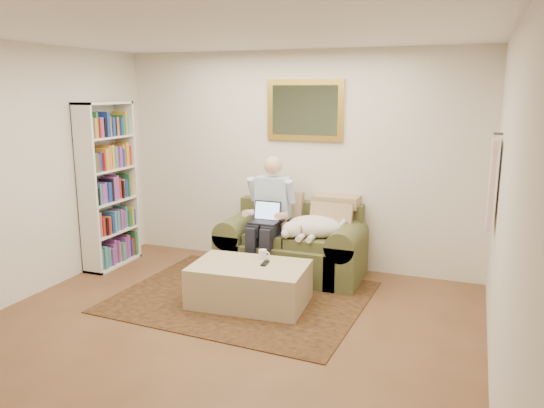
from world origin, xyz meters
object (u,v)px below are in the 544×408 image
Objects in this scene: sofa at (292,251)px; laptop at (266,217)px; coffee_mug at (263,254)px; bookshelf at (108,186)px; ottoman at (250,284)px; sleeping_dog at (315,227)px; seated_man at (268,218)px.

laptop reaches higher than sofa.
coffee_mug is 2.24m from bookshelf.
laptop is at bearing 99.76° from ottoman.
laptop is 3.21× the size of coffee_mug.
sofa is 1.00m from ottoman.
sofa is 0.55m from laptop.
coffee_mug is at bearing -8.45° from bookshelf.
sleeping_dog is (0.30, -0.08, 0.35)m from sofa.
bookshelf is (-2.15, 0.32, 0.53)m from coffee_mug.
seated_man is 0.55m from sleeping_dog.
coffee_mug is at bearing 75.88° from ottoman.
seated_man is at bearing 8.58° from bookshelf.
sleeping_dog reaches higher than coffee_mug.
ottoman is 11.45× the size of coffee_mug.
bookshelf is (-1.96, -0.30, 0.31)m from seated_man.
coffee_mug is (0.19, -0.55, -0.26)m from laptop.
laptop is (0.00, -0.06, 0.03)m from seated_man.
seated_man is 0.69× the size of bookshelf.
seated_man is 4.33× the size of laptop.
sleeping_dog is at bearing 65.49° from ottoman.
laptop is at bearing -138.98° from sofa.
seated_man reaches higher than laptop.
sofa reaches higher than coffee_mug.
sleeping_dog is at bearing 13.64° from laptop.
sofa is 1.44× the size of ottoman.
seated_man is at bearing 99.03° from ottoman.
sofa reaches higher than ottoman.
sofa is 16.52× the size of coffee_mug.
sofa is 5.15× the size of laptop.
ottoman is at bearing -14.41° from bookshelf.
seated_man is 1.21× the size of ottoman.
laptop is at bearing -90.00° from seated_man.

